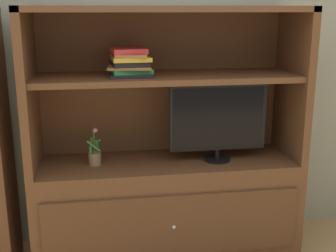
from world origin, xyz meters
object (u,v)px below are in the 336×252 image
(media_console, at_px, (167,182))
(tv_monitor, at_px, (218,120))
(magazine_stack, at_px, (130,63))
(potted_plant, at_px, (95,157))

(media_console, xyz_separation_m, tv_monitor, (0.33, -0.05, 0.43))
(tv_monitor, bearing_deg, magazine_stack, 174.96)
(tv_monitor, xyz_separation_m, magazine_stack, (-0.56, 0.05, 0.38))
(tv_monitor, relative_size, magazine_stack, 1.95)
(tv_monitor, distance_m, magazine_stack, 0.68)
(media_console, relative_size, tv_monitor, 2.73)
(media_console, height_order, tv_monitor, media_console)
(media_console, distance_m, magazine_stack, 0.84)
(potted_plant, height_order, magazine_stack, magazine_stack)
(potted_plant, bearing_deg, tv_monitor, -2.75)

